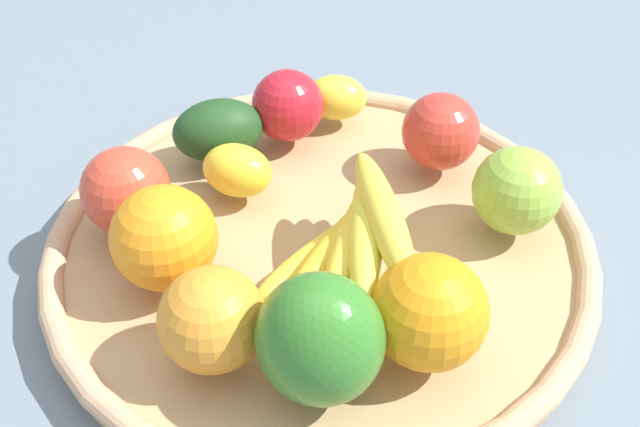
# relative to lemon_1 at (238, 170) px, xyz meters

# --- Properties ---
(ground_plane) EXTENTS (2.40, 2.40, 0.00)m
(ground_plane) POSITION_rel_lemon_1_xyz_m (0.07, -0.05, -0.06)
(ground_plane) COLOR slate
(ground_plane) RESTS_ON ground
(basket) EXTENTS (0.46, 0.46, 0.04)m
(basket) POSITION_rel_lemon_1_xyz_m (0.07, -0.05, -0.04)
(basket) COLOR tan
(basket) RESTS_ON ground_plane
(lemon_1) EXTENTS (0.07, 0.06, 0.05)m
(lemon_1) POSITION_rel_lemon_1_xyz_m (0.00, 0.00, 0.00)
(lemon_1) COLOR yellow
(lemon_1) RESTS_ON basket
(banana_bunch) EXTENTS (0.13, 0.15, 0.07)m
(banana_bunch) POSITION_rel_lemon_1_xyz_m (0.10, -0.10, 0.01)
(banana_bunch) COLOR yellow
(banana_bunch) RESTS_ON basket
(lemon_0) EXTENTS (0.06, 0.05, 0.04)m
(lemon_0) POSITION_rel_lemon_1_xyz_m (0.09, 0.12, -0.00)
(lemon_0) COLOR yellow
(lemon_0) RESTS_ON basket
(orange_0) EXTENTS (0.08, 0.08, 0.08)m
(orange_0) POSITION_rel_lemon_1_xyz_m (-0.04, -0.10, 0.02)
(orange_0) COLOR orange
(orange_0) RESTS_ON basket
(bell_pepper) EXTENTS (0.10, 0.09, 0.10)m
(bell_pepper) POSITION_rel_lemon_1_xyz_m (0.07, -0.21, 0.03)
(bell_pepper) COLOR #337727
(bell_pepper) RESTS_ON basket
(apple_0) EXTENTS (0.09, 0.09, 0.07)m
(apple_0) POSITION_rel_lemon_1_xyz_m (0.18, 0.04, 0.01)
(apple_0) COLOR red
(apple_0) RESTS_ON basket
(orange_2) EXTENTS (0.10, 0.10, 0.07)m
(orange_2) POSITION_rel_lemon_1_xyz_m (-0.00, -0.18, 0.01)
(orange_2) COLOR orange
(orange_2) RESTS_ON basket
(apple_3) EXTENTS (0.10, 0.10, 0.07)m
(apple_3) POSITION_rel_lemon_1_xyz_m (0.23, -0.04, 0.01)
(apple_3) COLOR #8EBB3F
(apple_3) RESTS_ON basket
(apple_2) EXTENTS (0.09, 0.09, 0.07)m
(apple_2) POSITION_rel_lemon_1_xyz_m (0.04, 0.08, 0.01)
(apple_2) COLOR red
(apple_2) RESTS_ON basket
(apple_1) EXTENTS (0.09, 0.09, 0.07)m
(apple_1) POSITION_rel_lemon_1_xyz_m (-0.09, -0.04, 0.01)
(apple_1) COLOR #CF432D
(apple_1) RESTS_ON basket
(avocado) EXTENTS (0.10, 0.08, 0.06)m
(avocado) POSITION_rel_lemon_1_xyz_m (-0.02, 0.05, 0.01)
(avocado) COLOR #1E441E
(avocado) RESTS_ON basket
(orange_1) EXTENTS (0.11, 0.11, 0.08)m
(orange_1) POSITION_rel_lemon_1_xyz_m (0.15, -0.18, 0.02)
(orange_1) COLOR orange
(orange_1) RESTS_ON basket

